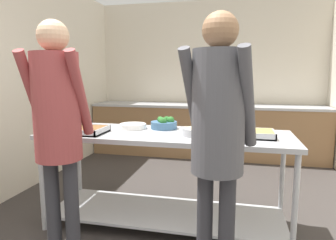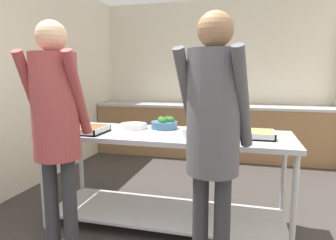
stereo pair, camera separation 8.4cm
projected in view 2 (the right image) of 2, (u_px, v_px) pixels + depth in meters
The scene contains 12 objects.
wall_rear at pixel (213, 78), 5.32m from camera, with size 4.03×0.06×2.65m.
wall_left at pixel (37, 79), 3.76m from camera, with size 0.06×4.40×2.65m.
back_counter at pixel (210, 130), 5.09m from camera, with size 3.87×0.65×0.88m.
serving_counter at pixel (165, 163), 2.69m from camera, with size 2.19×0.74×0.87m.
serving_tray_roast at pixel (83, 130), 2.66m from camera, with size 0.40×0.32×0.05m.
plate_stack at pixel (133, 126), 2.86m from camera, with size 0.26×0.26×0.05m.
broccoli_bowl at pixel (165, 124), 2.85m from camera, with size 0.25×0.25×0.12m.
sauce_pan at pixel (195, 132), 2.50m from camera, with size 0.36×0.22×0.07m.
serving_tray_vegetables at pixel (247, 134), 2.46m from camera, with size 0.43×0.28×0.05m.
guest_serving_left at pixel (213, 124), 1.77m from camera, with size 0.47×0.42×1.74m.
guest_serving_right at pixel (56, 117), 2.07m from camera, with size 0.44×0.37×1.74m.
water_bottle at pixel (226, 98), 4.96m from camera, with size 0.07×0.07×0.26m.
Camera 2 is at (0.58, -1.11, 1.38)m, focal length 32.00 mm.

